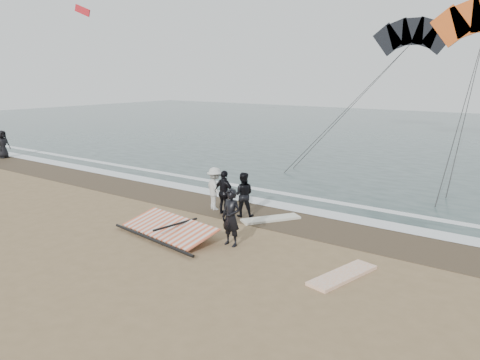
# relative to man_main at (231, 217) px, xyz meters

# --- Properties ---
(ground) EXTENTS (120.00, 120.00, 0.00)m
(ground) POSITION_rel_man_main_xyz_m (-0.36, -1.23, -0.89)
(ground) COLOR #8C704C
(ground) RESTS_ON ground
(sea) EXTENTS (120.00, 54.00, 0.02)m
(sea) POSITION_rel_man_main_xyz_m (-0.36, 31.77, -0.88)
(sea) COLOR #233838
(sea) RESTS_ON ground
(wet_sand) EXTENTS (120.00, 2.80, 0.01)m
(wet_sand) POSITION_rel_man_main_xyz_m (-0.36, 3.27, -0.88)
(wet_sand) COLOR #4C3D2B
(wet_sand) RESTS_ON ground
(foam_near) EXTENTS (120.00, 0.90, 0.01)m
(foam_near) POSITION_rel_man_main_xyz_m (-0.36, 4.67, -0.86)
(foam_near) COLOR white
(foam_near) RESTS_ON sea
(foam_far) EXTENTS (120.00, 0.45, 0.01)m
(foam_far) POSITION_rel_man_main_xyz_m (-0.36, 6.37, -0.86)
(foam_far) COLOR white
(foam_far) RESTS_ON sea
(man_main) EXTENTS (0.66, 0.45, 1.78)m
(man_main) POSITION_rel_man_main_xyz_m (0.00, 0.00, 0.00)
(man_main) COLOR black
(man_main) RESTS_ON ground
(board_white) EXTENTS (1.08, 2.30, 0.09)m
(board_white) POSITION_rel_man_main_xyz_m (3.72, -0.13, -0.84)
(board_white) COLOR white
(board_white) RESTS_ON ground
(board_cream) EXTENTS (1.65, 2.11, 0.09)m
(board_cream) POSITION_rel_man_main_xyz_m (-0.38, 2.85, -0.84)
(board_cream) COLOR silver
(board_cream) RESTS_ON ground
(trio_cluster) EXTENTS (2.53, 1.10, 1.67)m
(trio_cluster) POSITION_rel_man_main_xyz_m (-2.23, 2.63, -0.06)
(trio_cluster) COLOR black
(trio_cluster) RESTS_ON ground
(sail_rig) EXTENTS (3.99, 2.16, 0.49)m
(sail_rig) POSITION_rel_man_main_xyz_m (-2.19, -0.38, -0.70)
(sail_rig) COLOR black
(sail_rig) RESTS_ON ground
(kite_dark) EXTENTS (6.81, 8.52, 18.42)m
(kite_dark) POSITION_rel_man_main_xyz_m (-3.09, 26.83, 6.88)
(kite_dark) COLOR black
(kite_dark) RESTS_ON ground
(distant_kites) EXTENTS (22.38, 2.12, 2.62)m
(distant_kites) POSITION_rel_man_main_xyz_m (-36.44, 27.77, 12.68)
(distant_kites) COLOR red
(distant_kites) RESTS_ON ground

